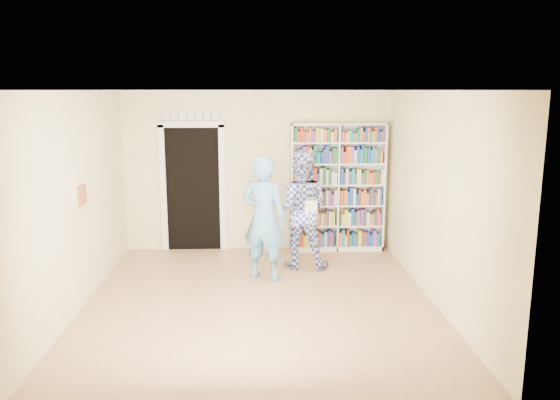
# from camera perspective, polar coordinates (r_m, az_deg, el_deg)

# --- Properties ---
(floor) EXTENTS (5.00, 5.00, 0.00)m
(floor) POSITION_cam_1_polar(r_m,az_deg,el_deg) (7.21, -2.17, -10.61)
(floor) COLOR #9C6D4B
(floor) RESTS_ON ground
(ceiling) EXTENTS (5.00, 5.00, 0.00)m
(ceiling) POSITION_cam_1_polar(r_m,az_deg,el_deg) (6.69, -2.34, 11.36)
(ceiling) COLOR white
(ceiling) RESTS_ON wall_back
(wall_back) EXTENTS (4.50, 0.00, 4.50)m
(wall_back) POSITION_cam_1_polar(r_m,az_deg,el_deg) (9.29, -2.35, 2.99)
(wall_back) COLOR #F7EBAA
(wall_back) RESTS_ON floor
(wall_left) EXTENTS (0.00, 5.00, 5.00)m
(wall_left) POSITION_cam_1_polar(r_m,az_deg,el_deg) (7.18, -20.52, -0.20)
(wall_left) COLOR #F7EBAA
(wall_left) RESTS_ON floor
(wall_right) EXTENTS (0.00, 5.00, 5.00)m
(wall_right) POSITION_cam_1_polar(r_m,az_deg,el_deg) (7.20, 15.96, 0.12)
(wall_right) COLOR #F7EBAA
(wall_right) RESTS_ON floor
(bookshelf) EXTENTS (1.58, 0.30, 2.17)m
(bookshelf) POSITION_cam_1_polar(r_m,az_deg,el_deg) (9.28, 6.03, 1.35)
(bookshelf) COLOR white
(bookshelf) RESTS_ON floor
(doorway) EXTENTS (1.10, 0.08, 2.43)m
(doorway) POSITION_cam_1_polar(r_m,az_deg,el_deg) (9.36, -9.10, 1.86)
(doorway) COLOR black
(doorway) RESTS_ON floor
(wall_art) EXTENTS (0.03, 0.25, 0.25)m
(wall_art) POSITION_cam_1_polar(r_m,az_deg,el_deg) (7.35, -19.93, 0.49)
(wall_art) COLOR #622B1A
(wall_art) RESTS_ON wall_left
(man_blue) EXTENTS (0.77, 0.66, 1.80)m
(man_blue) POSITION_cam_1_polar(r_m,az_deg,el_deg) (7.82, -1.68, -1.94)
(man_blue) COLOR #5694C0
(man_blue) RESTS_ON floor
(man_plaid) EXTENTS (0.99, 0.83, 1.82)m
(man_plaid) POSITION_cam_1_polar(r_m,az_deg,el_deg) (8.36, 2.19, -1.02)
(man_plaid) COLOR navy
(man_plaid) RESTS_ON floor
(paper_sheet) EXTENTS (0.19, 0.07, 0.28)m
(paper_sheet) POSITION_cam_1_polar(r_m,az_deg,el_deg) (8.10, 3.26, -1.04)
(paper_sheet) COLOR white
(paper_sheet) RESTS_ON man_plaid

